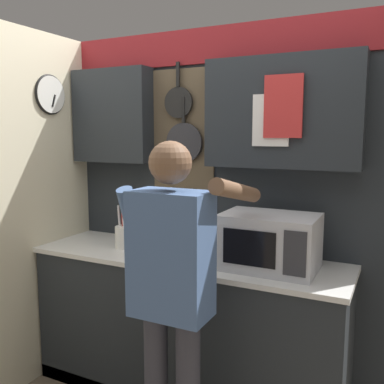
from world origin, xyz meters
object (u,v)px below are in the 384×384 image
at_px(utensil_crock, 124,235).
at_px(knife_block, 171,240).
at_px(microwave, 269,242).
at_px(person, 172,280).

bearing_deg(utensil_crock, knife_block, -0.32).
xyz_separation_m(microwave, utensil_crock, (-0.99, 0.00, -0.07)).
height_order(microwave, person, person).
height_order(utensil_crock, person, person).
bearing_deg(knife_block, microwave, -0.01).
relative_size(knife_block, utensil_crock, 0.78).
relative_size(utensil_crock, person, 0.20).
bearing_deg(knife_block, person, -60.15).
distance_m(microwave, knife_block, 0.64).
xyz_separation_m(microwave, knife_block, (-0.63, 0.00, -0.06)).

